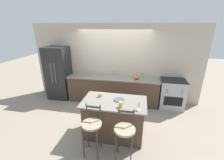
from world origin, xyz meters
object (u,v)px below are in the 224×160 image
at_px(refrigerator, 59,73).
at_px(tumbler_cup, 121,105).
at_px(bar_stool_near, 92,129).
at_px(pumpkin_decoration, 137,77).
at_px(wine_glass, 140,104).
at_px(coffee_mug, 100,95).
at_px(bar_stool_far, 125,134).
at_px(soap_bottle, 142,76).
at_px(dinner_plate, 119,100).
at_px(oven_range, 172,94).

distance_m(refrigerator, tumbler_cup, 3.23).
relative_size(bar_stool_near, tumbler_cup, 9.23).
bearing_deg(pumpkin_decoration, wine_glass, -86.14).
xyz_separation_m(bar_stool_near, coffee_mug, (-0.05, 0.84, 0.36)).
height_order(bar_stool_near, wine_glass, wine_glass).
distance_m(bar_stool_near, pumpkin_decoration, 2.53).
xyz_separation_m(bar_stool_far, wine_glass, (0.25, 0.43, 0.47)).
distance_m(bar_stool_far, soap_bottle, 2.62).
relative_size(refrigerator, soap_bottle, 11.65).
bearing_deg(soap_bottle, dinner_plate, -106.82).
xyz_separation_m(dinner_plate, tumbler_cup, (0.08, -0.30, 0.05)).
height_order(refrigerator, pumpkin_decoration, refrigerator).
bearing_deg(refrigerator, soap_bottle, 2.87).
bearing_deg(dinner_plate, tumbler_cup, -75.33).
bearing_deg(wine_glass, bar_stool_far, -120.06).
xyz_separation_m(oven_range, tumbler_cup, (-1.46, -1.96, 0.53)).
relative_size(bar_stool_far, soap_bottle, 6.86).
distance_m(oven_range, tumbler_cup, 2.50).
relative_size(bar_stool_far, pumpkin_decoration, 6.52).
bearing_deg(refrigerator, bar_stool_far, -41.53).
relative_size(wine_glass, soap_bottle, 1.33).
relative_size(oven_range, wine_glass, 4.43).
bearing_deg(bar_stool_far, coffee_mug, 129.84).
xyz_separation_m(refrigerator, dinner_plate, (2.50, -1.64, -0.00)).
bearing_deg(tumbler_cup, refrigerator, 143.04).
relative_size(refrigerator, wine_glass, 8.75).
xyz_separation_m(oven_range, soap_bottle, (-1.00, 0.14, 0.51)).
bearing_deg(oven_range, tumbler_cup, -126.73).
bearing_deg(bar_stool_far, refrigerator, 138.47).
relative_size(bar_stool_far, dinner_plate, 4.48).
bearing_deg(dinner_plate, soap_bottle, 73.18).
distance_m(dinner_plate, wine_glass, 0.62).
bearing_deg(tumbler_cup, dinner_plate, 104.67).
bearing_deg(bar_stool_near, bar_stool_far, -3.34).
xyz_separation_m(wine_glass, coffee_mug, (-0.98, 0.45, -0.11)).
bearing_deg(oven_range, soap_bottle, 172.15).
relative_size(refrigerator, oven_range, 1.97).
bearing_deg(coffee_mug, tumbler_cup, -34.46).
relative_size(wine_glass, tumbler_cup, 1.79).
distance_m(refrigerator, bar_stool_near, 3.16).
relative_size(bar_stool_far, wine_glass, 5.15).
relative_size(refrigerator, coffee_mug, 17.52).
relative_size(coffee_mug, pumpkin_decoration, 0.63).
xyz_separation_m(oven_range, bar_stool_near, (-1.98, -2.40, 0.15)).
bearing_deg(oven_range, dinner_plate, -132.96).
bearing_deg(coffee_mug, soap_bottle, 58.54).
bearing_deg(oven_range, pumpkin_decoration, -179.11).
bearing_deg(bar_stool_far, wine_glass, 59.94).
xyz_separation_m(oven_range, bar_stool_far, (-1.31, -2.44, 0.15)).
bearing_deg(pumpkin_decoration, tumbler_cup, -97.90).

